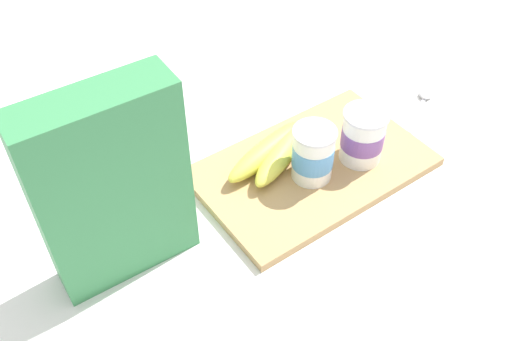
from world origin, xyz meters
name	(u,v)px	position (x,y,z in m)	size (l,w,h in m)	color
ground_plane	(312,171)	(0.00, 0.00, 0.00)	(2.40, 2.40, 0.00)	silver
cutting_board	(312,168)	(0.00, 0.00, 0.01)	(0.36, 0.22, 0.01)	tan
cereal_box	(112,189)	(0.31, -0.01, 0.14)	(0.19, 0.06, 0.28)	#38844C
yogurt_cup_front	(363,136)	(-0.07, 0.03, 0.06)	(0.07, 0.07, 0.09)	white
yogurt_cup_back	(313,154)	(0.02, 0.02, 0.06)	(0.07, 0.07, 0.09)	white
banana_bunch	(275,151)	(0.04, -0.04, 0.03)	(0.19, 0.11, 0.04)	#E3DA49
spoon	(423,102)	(-0.27, -0.02, 0.01)	(0.12, 0.08, 0.01)	silver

